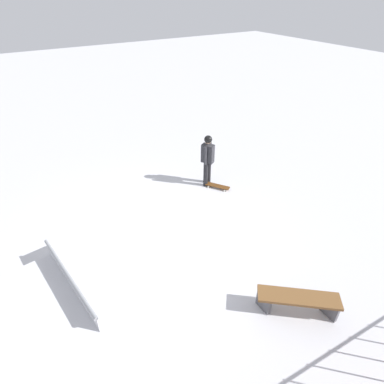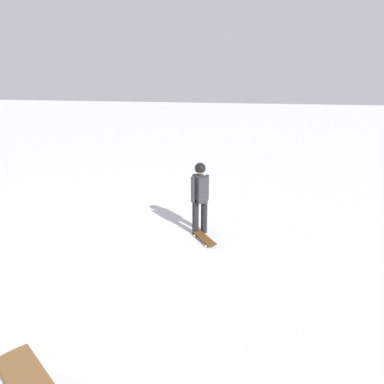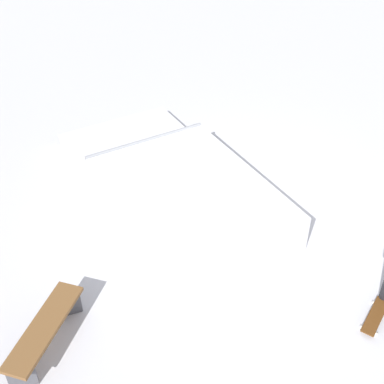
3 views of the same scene
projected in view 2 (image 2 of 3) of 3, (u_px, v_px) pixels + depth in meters
name	position (u px, v px, depth m)	size (l,w,h in m)	color
ground_plane	(61.00, 248.00, 7.87)	(60.00, 60.00, 0.00)	silver
skate_ramp	(0.00, 256.00, 6.95)	(5.71, 3.33, 0.74)	silver
skater	(200.00, 193.00, 8.24)	(0.39, 0.44, 1.73)	black
skateboard	(204.00, 238.00, 8.17)	(0.62, 0.77, 0.09)	#593314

